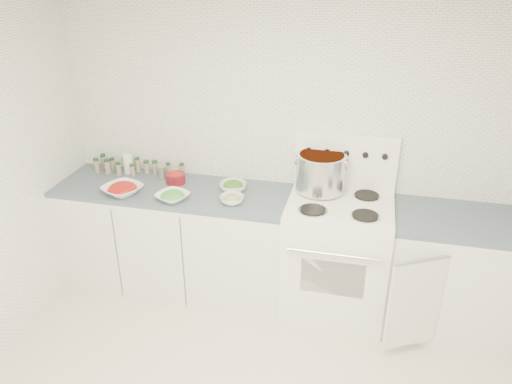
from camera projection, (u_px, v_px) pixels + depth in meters
name	position (u px, v px, depth m)	size (l,w,h in m)	color
room_walls	(230.00, 186.00, 2.40)	(3.54, 3.04, 2.52)	white
counter_left	(176.00, 238.00, 4.09)	(1.85, 0.62, 0.90)	white
stove	(336.00, 253.00, 3.80)	(0.76, 0.70, 1.36)	white
counter_right	(449.00, 273.00, 3.65)	(0.89, 0.82, 0.90)	white
stock_pot	(321.00, 171.00, 3.72)	(0.39, 0.37, 0.28)	silver
bowl_tomato	(122.00, 189.00, 3.79)	(0.37, 0.37, 0.09)	white
bowl_snowpea	(173.00, 196.00, 3.70)	(0.30, 0.30, 0.08)	white
bowl_broccoli	(233.00, 186.00, 3.84)	(0.27, 0.27, 0.08)	white
bowl_zucchini	(232.00, 199.00, 3.66)	(0.20, 0.20, 0.07)	white
bowl_pepper	(176.00, 177.00, 3.98)	(0.15, 0.15, 0.09)	maroon
salt_canister	(128.00, 164.00, 4.14)	(0.08, 0.08, 0.16)	white
tin_can	(163.00, 172.00, 4.06)	(0.08, 0.08, 0.10)	#A29A89
spice_cluster	(130.00, 166.00, 4.16)	(0.76, 0.16, 0.13)	gray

